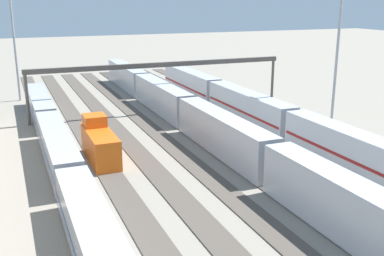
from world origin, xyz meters
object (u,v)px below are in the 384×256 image
(train_on_track_4, at_px, (223,134))
(train_on_track_2, at_px, (248,108))
(train_on_track_8, at_px, (71,184))
(light_mast_1, at_px, (11,9))
(signal_gantry, at_px, (162,68))
(light_mast_0, at_px, (341,3))
(train_on_track_7, at_px, (100,143))

(train_on_track_4, distance_m, train_on_track_2, 15.15)
(train_on_track_8, height_order, light_mast_1, light_mast_1)
(signal_gantry, bearing_deg, train_on_track_2, -141.43)
(train_on_track_8, height_order, signal_gantry, signal_gantry)
(light_mast_1, bearing_deg, train_on_track_2, -134.96)
(train_on_track_4, relative_size, light_mast_0, 4.04)
(train_on_track_2, relative_size, signal_gantry, 1.59)
(train_on_track_2, height_order, light_mast_1, light_mast_1)
(train_on_track_2, xyz_separation_m, light_mast_1, (32.60, 32.65, 14.75))
(train_on_track_2, distance_m, light_mast_0, 21.31)
(train_on_track_7, bearing_deg, signal_gantry, -36.20)
(train_on_track_7, height_order, light_mast_0, light_mast_0)
(train_on_track_4, height_order, signal_gantry, signal_gantry)
(train_on_track_8, distance_m, train_on_track_7, 12.37)
(train_on_track_7, bearing_deg, light_mast_0, -83.31)
(train_on_track_8, xyz_separation_m, train_on_track_2, (19.27, -30.00, 0.60))
(train_on_track_4, bearing_deg, train_on_track_8, 111.55)
(train_on_track_7, xyz_separation_m, signal_gantry, (20.49, -15.00, 5.64))
(train_on_track_8, height_order, train_on_track_7, train_on_track_7)
(light_mast_0, distance_m, signal_gantry, 30.49)
(train_on_track_2, bearing_deg, signal_gantry, 38.57)
(signal_gantry, bearing_deg, train_on_track_4, 180.00)
(train_on_track_8, distance_m, train_on_track_4, 21.51)
(train_on_track_4, bearing_deg, train_on_track_2, -41.32)
(train_on_track_7, distance_m, light_mast_0, 42.22)
(train_on_track_4, distance_m, train_on_track_7, 15.39)
(train_on_track_8, height_order, train_on_track_2, train_on_track_2)
(train_on_track_8, distance_m, light_mast_0, 49.29)
(light_mast_0, height_order, signal_gantry, light_mast_0)
(train_on_track_4, bearing_deg, signal_gantry, 0.00)
(light_mast_1, height_order, signal_gantry, light_mast_1)
(light_mast_0, xyz_separation_m, signal_gantry, (15.97, 23.60, -10.86))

